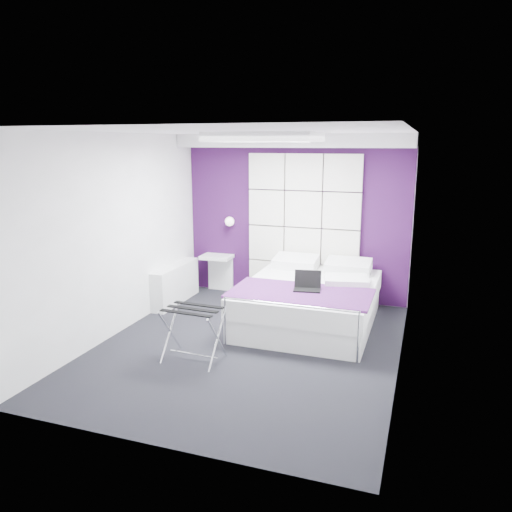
{
  "coord_description": "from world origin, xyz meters",
  "views": [
    {
      "loc": [
        1.98,
        -5.43,
        2.47
      ],
      "look_at": [
        -0.02,
        0.35,
        1.08
      ],
      "focal_mm": 35.0,
      "sensor_mm": 36.0,
      "label": 1
    }
  ],
  "objects": [
    {
      "name": "luggage_rack",
      "position": [
        -0.47,
        -0.56,
        0.31
      ],
      "size": [
        0.64,
        0.47,
        0.63
      ],
      "rotation": [
        0.0,
        0.0,
        -0.04
      ],
      "color": "silver",
      "rests_on": "floor"
    },
    {
      "name": "wall_left",
      "position": [
        -1.8,
        0.0,
        1.3
      ],
      "size": [
        0.0,
        4.4,
        4.4
      ],
      "primitive_type": "plane",
      "rotation": [
        1.57,
        0.0,
        1.57
      ],
      "color": "silver",
      "rests_on": "floor"
    },
    {
      "name": "nightstand",
      "position": [
        -1.28,
        2.02,
        0.61
      ],
      "size": [
        0.5,
        0.39,
        0.06
      ],
      "primitive_type": "cube",
      "color": "white",
      "rests_on": "wall_back"
    },
    {
      "name": "floor",
      "position": [
        0.0,
        0.0,
        0.0
      ],
      "size": [
        4.4,
        4.4,
        0.0
      ],
      "primitive_type": "plane",
      "color": "black",
      "rests_on": "ground"
    },
    {
      "name": "bed",
      "position": [
        0.53,
        1.06,
        0.32
      ],
      "size": [
        1.79,
        2.17,
        0.76
      ],
      "color": "white",
      "rests_on": "floor"
    },
    {
      "name": "skylight",
      "position": [
        0.0,
        0.6,
        2.55
      ],
      "size": [
        1.36,
        0.86,
        0.12
      ],
      "primitive_type": null,
      "color": "white",
      "rests_on": "ceiling"
    },
    {
      "name": "wall_right",
      "position": [
        1.8,
        0.0,
        1.3
      ],
      "size": [
        0.0,
        4.4,
        4.4
      ],
      "primitive_type": "plane",
      "rotation": [
        1.57,
        0.0,
        -1.57
      ],
      "color": "silver",
      "rests_on": "floor"
    },
    {
      "name": "accent_wall",
      "position": [
        0.0,
        2.19,
        1.3
      ],
      "size": [
        3.58,
        0.02,
        2.58
      ],
      "primitive_type": "cube",
      "color": "#300D39",
      "rests_on": "wall_back"
    },
    {
      "name": "wall_lamp",
      "position": [
        -1.05,
        2.06,
        1.22
      ],
      "size": [
        0.15,
        0.15,
        0.15
      ],
      "primitive_type": "sphere",
      "color": "white",
      "rests_on": "wall_back"
    },
    {
      "name": "wall_back",
      "position": [
        0.0,
        2.2,
        1.3
      ],
      "size": [
        3.6,
        0.0,
        3.6
      ],
      "primitive_type": "plane",
      "rotation": [
        1.57,
        0.0,
        0.0
      ],
      "color": "silver",
      "rests_on": "floor"
    },
    {
      "name": "soffit",
      "position": [
        0.0,
        1.95,
        2.5
      ],
      "size": [
        3.58,
        0.5,
        0.2
      ],
      "primitive_type": "cube",
      "color": "white",
      "rests_on": "wall_back"
    },
    {
      "name": "headboard",
      "position": [
        0.15,
        2.14,
        1.17
      ],
      "size": [
        1.8,
        0.08,
        2.3
      ],
      "primitive_type": null,
      "color": "white",
      "rests_on": "wall_back"
    },
    {
      "name": "radiator",
      "position": [
        -1.69,
        1.3,
        0.3
      ],
      "size": [
        0.22,
        1.2,
        0.6
      ],
      "primitive_type": "cube",
      "color": "white",
      "rests_on": "floor"
    },
    {
      "name": "ceiling",
      "position": [
        0.0,
        0.0,
        2.6
      ],
      "size": [
        4.4,
        4.4,
        0.0
      ],
      "primitive_type": "plane",
      "rotation": [
        3.14,
        0.0,
        0.0
      ],
      "color": "white",
      "rests_on": "wall_back"
    },
    {
      "name": "laptop",
      "position": [
        0.59,
        0.66,
        0.67
      ],
      "size": [
        0.34,
        0.25,
        0.25
      ],
      "rotation": [
        0.0,
        0.0,
        0.16
      ],
      "color": "black",
      "rests_on": "bed"
    }
  ]
}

